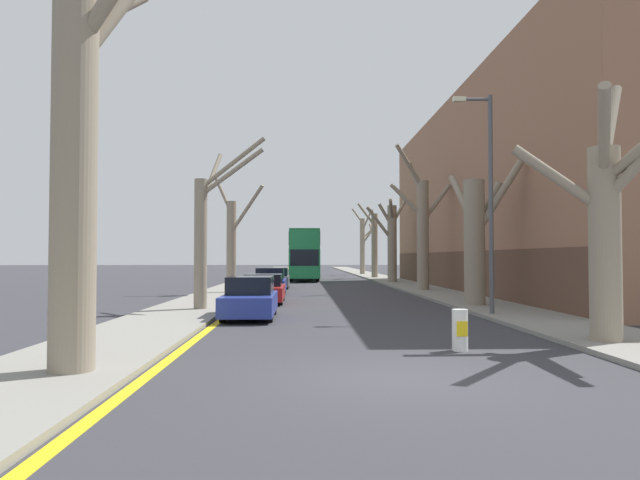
{
  "coord_description": "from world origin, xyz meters",
  "views": [
    {
      "loc": [
        -1.64,
        -9.84,
        2.08
      ],
      "look_at": [
        -0.2,
        36.59,
        3.51
      ],
      "focal_mm": 32.0,
      "sensor_mm": 36.0,
      "label": 1
    }
  ],
  "objects_px": {
    "double_decker_bus": "(304,252)",
    "parked_car_3": "(276,279)",
    "street_tree_left_1": "(205,232)",
    "parked_car_0": "(250,298)",
    "street_tree_right_5": "(363,244)",
    "street_tree_right_2": "(422,227)",
    "parked_car_2": "(270,282)",
    "street_tree_left_0": "(79,161)",
    "street_tree_right_1": "(476,236)",
    "parked_car_1": "(263,289)",
    "lamp_post": "(488,192)",
    "street_tree_left_2": "(232,241)",
    "street_tree_right_4": "(374,243)",
    "street_tree_right_0": "(607,221)",
    "street_tree_right_3": "(392,239)",
    "traffic_bollard": "(460,330)"
  },
  "relations": [
    {
      "from": "street_tree_left_1",
      "to": "double_decker_bus",
      "type": "height_order",
      "value": "street_tree_left_1"
    },
    {
      "from": "street_tree_right_2",
      "to": "street_tree_right_1",
      "type": "bearing_deg",
      "value": -90.35
    },
    {
      "from": "street_tree_right_0",
      "to": "street_tree_right_2",
      "type": "relative_size",
      "value": 0.74
    },
    {
      "from": "parked_car_1",
      "to": "street_tree_right_1",
      "type": "bearing_deg",
      "value": -15.99
    },
    {
      "from": "street_tree_left_0",
      "to": "street_tree_right_4",
      "type": "relative_size",
      "value": 1.06
    },
    {
      "from": "street_tree_right_2",
      "to": "street_tree_right_3",
      "type": "height_order",
      "value": "street_tree_right_2"
    },
    {
      "from": "street_tree_right_3",
      "to": "double_decker_bus",
      "type": "bearing_deg",
      "value": 141.99
    },
    {
      "from": "parked_car_2",
      "to": "lamp_post",
      "type": "relative_size",
      "value": 0.53
    },
    {
      "from": "street_tree_right_2",
      "to": "street_tree_right_5",
      "type": "relative_size",
      "value": 1.11
    },
    {
      "from": "street_tree_left_1",
      "to": "street_tree_right_5",
      "type": "bearing_deg",
      "value": 76.58
    },
    {
      "from": "traffic_bollard",
      "to": "parked_car_2",
      "type": "bearing_deg",
      "value": 105.44
    },
    {
      "from": "parked_car_3",
      "to": "double_decker_bus",
      "type": "bearing_deg",
      "value": 81.52
    },
    {
      "from": "street_tree_left_1",
      "to": "parked_car_2",
      "type": "bearing_deg",
      "value": 78.69
    },
    {
      "from": "street_tree_right_0",
      "to": "street_tree_right_5",
      "type": "xyz_separation_m",
      "value": [
        0.13,
        55.11,
        0.79
      ]
    },
    {
      "from": "street_tree_left_0",
      "to": "street_tree_right_5",
      "type": "bearing_deg",
      "value": 79.1
    },
    {
      "from": "lamp_post",
      "to": "street_tree_right_2",
      "type": "bearing_deg",
      "value": 86.89
    },
    {
      "from": "street_tree_left_0",
      "to": "street_tree_right_0",
      "type": "height_order",
      "value": "street_tree_left_0"
    },
    {
      "from": "street_tree_right_1",
      "to": "lamp_post",
      "type": "relative_size",
      "value": 0.78
    },
    {
      "from": "street_tree_left_1",
      "to": "parked_car_0",
      "type": "relative_size",
      "value": 1.64
    },
    {
      "from": "street_tree_right_2",
      "to": "parked_car_3",
      "type": "xyz_separation_m",
      "value": [
        -9.13,
        3.79,
        -3.26
      ]
    },
    {
      "from": "street_tree_right_1",
      "to": "street_tree_right_4",
      "type": "bearing_deg",
      "value": 90.2
    },
    {
      "from": "lamp_post",
      "to": "street_tree_left_2",
      "type": "bearing_deg",
      "value": 129.66
    },
    {
      "from": "street_tree_right_4",
      "to": "double_decker_bus",
      "type": "height_order",
      "value": "street_tree_right_4"
    },
    {
      "from": "street_tree_right_3",
      "to": "lamp_post",
      "type": "xyz_separation_m",
      "value": [
        -0.74,
        -26.38,
        0.77
      ]
    },
    {
      "from": "street_tree_left_0",
      "to": "lamp_post",
      "type": "bearing_deg",
      "value": 42.85
    },
    {
      "from": "street_tree_right_0",
      "to": "street_tree_right_2",
      "type": "xyz_separation_m",
      "value": [
        0.21,
        21.62,
        0.99
      ]
    },
    {
      "from": "parked_car_1",
      "to": "lamp_post",
      "type": "distance_m",
      "value": 11.19
    },
    {
      "from": "street_tree_left_0",
      "to": "street_tree_left_1",
      "type": "distance_m",
      "value": 12.0
    },
    {
      "from": "lamp_post",
      "to": "traffic_bollard",
      "type": "relative_size",
      "value": 8.49
    },
    {
      "from": "street_tree_left_2",
      "to": "street_tree_right_1",
      "type": "bearing_deg",
      "value": -38.06
    },
    {
      "from": "street_tree_left_2",
      "to": "street_tree_right_2",
      "type": "bearing_deg",
      "value": 11.11
    },
    {
      "from": "street_tree_right_3",
      "to": "double_decker_bus",
      "type": "relative_size",
      "value": 0.68
    },
    {
      "from": "street_tree_right_1",
      "to": "parked_car_0",
      "type": "relative_size",
      "value": 1.48
    },
    {
      "from": "street_tree_left_1",
      "to": "parked_car_0",
      "type": "height_order",
      "value": "street_tree_left_1"
    },
    {
      "from": "street_tree_right_1",
      "to": "street_tree_right_5",
      "type": "relative_size",
      "value": 0.76
    },
    {
      "from": "parked_car_0",
      "to": "lamp_post",
      "type": "bearing_deg",
      "value": 0.87
    },
    {
      "from": "street_tree_left_0",
      "to": "street_tree_right_1",
      "type": "height_order",
      "value": "street_tree_left_0"
    },
    {
      "from": "lamp_post",
      "to": "street_tree_right_4",
      "type": "bearing_deg",
      "value": 89.02
    },
    {
      "from": "double_decker_bus",
      "to": "parked_car_3",
      "type": "distance_m",
      "value": 13.46
    },
    {
      "from": "street_tree_left_1",
      "to": "street_tree_right_2",
      "type": "xyz_separation_m",
      "value": [
        11.09,
        12.67,
        0.85
      ]
    },
    {
      "from": "street_tree_right_3",
      "to": "traffic_bollard",
      "type": "relative_size",
      "value": 7.75
    },
    {
      "from": "street_tree_left_1",
      "to": "double_decker_bus",
      "type": "distance_m",
      "value": 29.92
    },
    {
      "from": "street_tree_right_0",
      "to": "street_tree_right_1",
      "type": "xyz_separation_m",
      "value": [
        0.15,
        10.56,
        0.06
      ]
    },
    {
      "from": "street_tree_left_1",
      "to": "street_tree_right_4",
      "type": "xyz_separation_m",
      "value": [
        10.91,
        34.55,
        0.48
      ]
    },
    {
      "from": "lamp_post",
      "to": "street_tree_left_1",
      "type": "bearing_deg",
      "value": 167.53
    },
    {
      "from": "street_tree_left_2",
      "to": "street_tree_right_0",
      "type": "xyz_separation_m",
      "value": [
        11.14,
        -19.39,
        -0.09
      ]
    },
    {
      "from": "parked_car_0",
      "to": "street_tree_left_2",
      "type": "bearing_deg",
      "value": 99.79
    },
    {
      "from": "street_tree_left_1",
      "to": "lamp_post",
      "type": "relative_size",
      "value": 0.87
    },
    {
      "from": "street_tree_right_1",
      "to": "street_tree_left_1",
      "type": "bearing_deg",
      "value": -171.72
    },
    {
      "from": "double_decker_bus",
      "to": "parked_car_3",
      "type": "bearing_deg",
      "value": -98.48
    }
  ]
}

